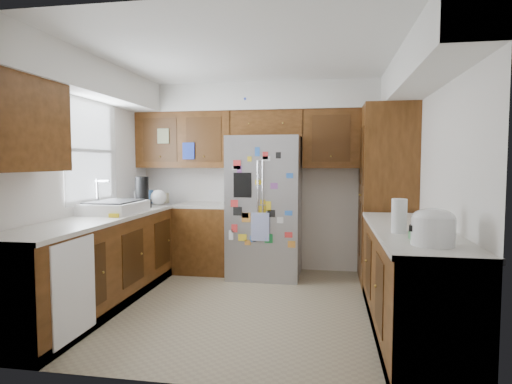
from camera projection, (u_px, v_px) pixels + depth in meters
floor at (248, 306)px, 4.39m from camera, size 3.60×3.60×0.00m
room_shell at (244, 130)px, 4.64m from camera, size 3.64×3.24×2.52m
left_counter_run at (124, 259)px, 4.62m from camera, size 1.36×3.20×0.92m
right_counter_run at (410, 286)px, 3.64m from camera, size 0.63×2.25×0.92m
pantry at (386, 195)px, 5.19m from camera, size 0.60×0.90×2.15m
fridge at (265, 207)px, 5.51m from camera, size 0.90×0.79×1.80m
bridge_cabinet at (268, 124)px, 5.66m from camera, size 0.96×0.34×0.35m
fridge_top_items at (265, 101)px, 5.59m from camera, size 0.73×0.32×0.27m
sink_assembly at (115, 207)px, 4.67m from camera, size 0.52×0.73×0.37m
left_counter_clutter at (148, 196)px, 5.40m from camera, size 0.41×0.83×0.38m
rice_cooker at (433, 226)px, 2.85m from camera, size 0.29×0.28×0.25m
paper_towel at (399, 216)px, 3.35m from camera, size 0.12×0.12×0.27m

